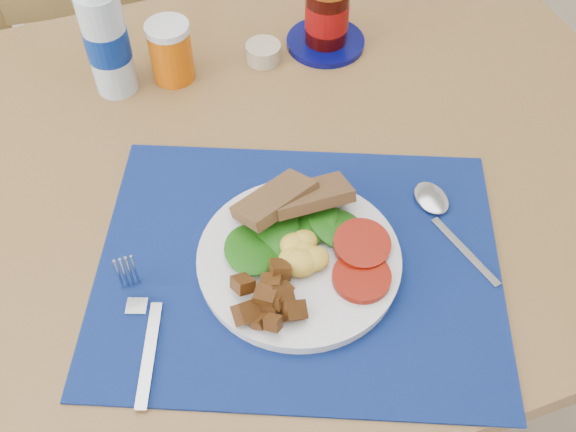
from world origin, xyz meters
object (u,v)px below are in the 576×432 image
object	(u,v)px
chair_far	(110,27)
breakfast_plate	(296,259)
juice_glass	(171,53)
water_bottle	(105,35)
jam_on_saucer	(327,18)

from	to	relation	value
chair_far	breakfast_plate	distance (m)	0.85
chair_far	juice_glass	distance (m)	0.46
water_bottle	jam_on_saucer	xyz separation A→B (m)	(0.35, -0.01, -0.05)
breakfast_plate	water_bottle	size ratio (longest dim) A/B	1.11
chair_far	water_bottle	bearing A→B (deg)	92.54
jam_on_saucer	breakfast_plate	bearing A→B (deg)	-116.66
chair_far	water_bottle	world-z (taller)	chair_far
jam_on_saucer	water_bottle	bearing A→B (deg)	177.95
chair_far	jam_on_saucer	xyz separation A→B (m)	(0.32, -0.41, 0.22)
juice_glass	jam_on_saucer	bearing A→B (deg)	-1.44
breakfast_plate	jam_on_saucer	world-z (taller)	jam_on_saucer
water_bottle	jam_on_saucer	bearing A→B (deg)	-2.05
breakfast_plate	water_bottle	xyz separation A→B (m)	(-0.14, 0.42, 0.08)
breakfast_plate	juice_glass	world-z (taller)	juice_glass
water_bottle	juice_glass	world-z (taller)	water_bottle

